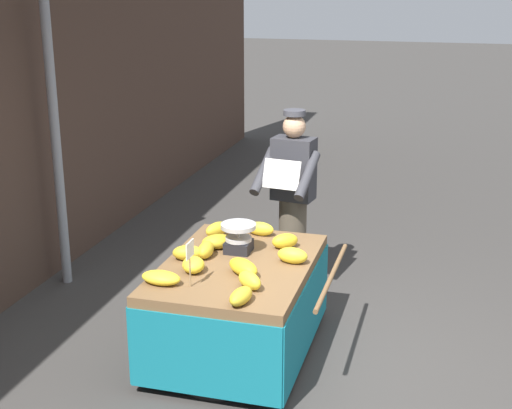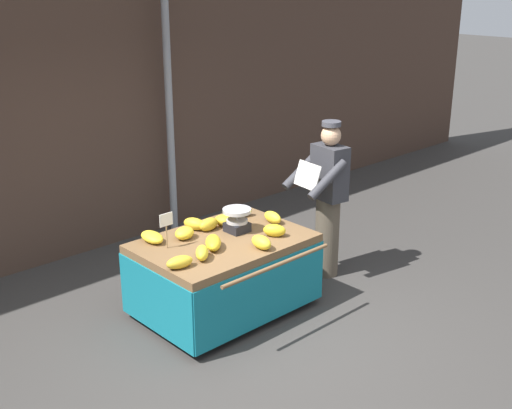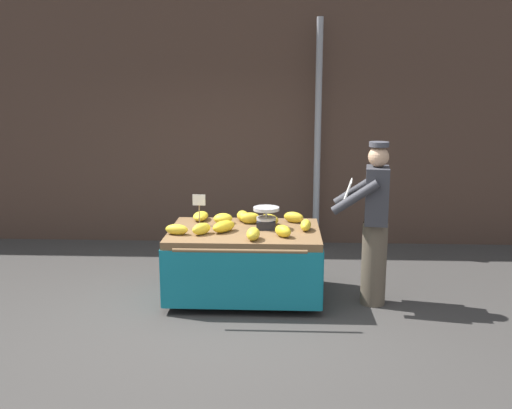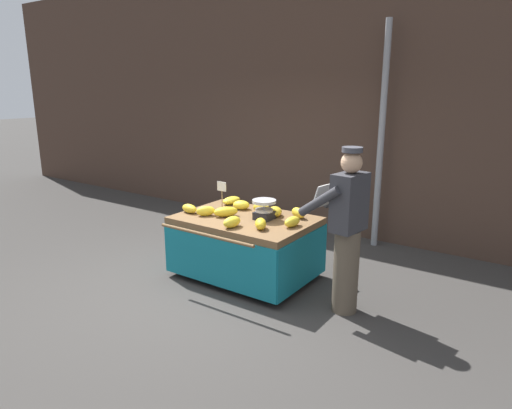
{
  "view_description": "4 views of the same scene",
  "coord_description": "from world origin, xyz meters",
  "px_view_note": "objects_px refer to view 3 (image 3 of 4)",
  "views": [
    {
      "loc": [
        -4.66,
        -0.77,
        2.85
      ],
      "look_at": [
        0.62,
        0.7,
        1.12
      ],
      "focal_mm": 50.75,
      "sensor_mm": 36.0,
      "label": 1
    },
    {
      "loc": [
        -3.43,
        -3.64,
        3.14
      ],
      "look_at": [
        0.76,
        0.83,
        0.97
      ],
      "focal_mm": 45.86,
      "sensor_mm": 36.0,
      "label": 2
    },
    {
      "loc": [
        0.65,
        -5.2,
        2.29
      ],
      "look_at": [
        0.38,
        0.81,
        1.02
      ],
      "focal_mm": 40.49,
      "sensor_mm": 36.0,
      "label": 3
    },
    {
      "loc": [
        3.34,
        -3.45,
        2.28
      ],
      "look_at": [
        0.47,
        0.67,
        0.97
      ],
      "focal_mm": 31.87,
      "sensor_mm": 36.0,
      "label": 4
    }
  ],
  "objects_px": {
    "banana_bunch_6": "(243,216)",
    "banana_bunch_8": "(201,216)",
    "banana_bunch_3": "(306,225)",
    "banana_bunch_10": "(177,229)",
    "street_pole": "(318,136)",
    "weighing_scale": "(266,218)",
    "banana_bunch_9": "(253,234)",
    "price_sign": "(199,203)",
    "banana_bunch_7": "(294,217)",
    "banana_bunch_1": "(250,218)",
    "banana_bunch_4": "(201,229)",
    "banana_bunch_2": "(283,231)",
    "banana_bunch_5": "(269,219)",
    "banana_cart": "(245,248)",
    "banana_bunch_11": "(224,226)",
    "banana_bunch_0": "(223,218)",
    "vendor_person": "(374,223)"
  },
  "relations": [
    {
      "from": "vendor_person",
      "to": "banana_bunch_4",
      "type": "bearing_deg",
      "value": -176.88
    },
    {
      "from": "banana_bunch_8",
      "to": "vendor_person",
      "type": "bearing_deg",
      "value": -15.86
    },
    {
      "from": "banana_bunch_10",
      "to": "banana_bunch_11",
      "type": "height_order",
      "value": "banana_bunch_11"
    },
    {
      "from": "banana_bunch_6",
      "to": "banana_bunch_8",
      "type": "distance_m",
      "value": 0.48
    },
    {
      "from": "banana_bunch_0",
      "to": "banana_bunch_2",
      "type": "xyz_separation_m",
      "value": [
        0.67,
        -0.54,
        0.0
      ]
    },
    {
      "from": "banana_bunch_7",
      "to": "banana_bunch_9",
      "type": "height_order",
      "value": "banana_bunch_9"
    },
    {
      "from": "banana_bunch_7",
      "to": "banana_bunch_3",
      "type": "bearing_deg",
      "value": -70.79
    },
    {
      "from": "banana_bunch_3",
      "to": "banana_bunch_5",
      "type": "distance_m",
      "value": 0.46
    },
    {
      "from": "banana_bunch_7",
      "to": "banana_bunch_4",
      "type": "bearing_deg",
      "value": -149.63
    },
    {
      "from": "banana_bunch_8",
      "to": "banana_bunch_9",
      "type": "distance_m",
      "value": 1.04
    },
    {
      "from": "banana_bunch_2",
      "to": "banana_bunch_9",
      "type": "relative_size",
      "value": 0.92
    },
    {
      "from": "banana_bunch_9",
      "to": "banana_bunch_10",
      "type": "relative_size",
      "value": 0.98
    },
    {
      "from": "banana_bunch_7",
      "to": "banana_bunch_11",
      "type": "height_order",
      "value": "banana_bunch_7"
    },
    {
      "from": "banana_cart",
      "to": "banana_bunch_9",
      "type": "height_order",
      "value": "banana_bunch_9"
    },
    {
      "from": "banana_bunch_0",
      "to": "banana_bunch_8",
      "type": "height_order",
      "value": "banana_bunch_0"
    },
    {
      "from": "banana_bunch_4",
      "to": "banana_bunch_8",
      "type": "bearing_deg",
      "value": 98.62
    },
    {
      "from": "banana_bunch_6",
      "to": "banana_bunch_11",
      "type": "height_order",
      "value": "banana_bunch_11"
    },
    {
      "from": "vendor_person",
      "to": "price_sign",
      "type": "bearing_deg",
      "value": 170.43
    },
    {
      "from": "banana_bunch_6",
      "to": "banana_bunch_8",
      "type": "bearing_deg",
      "value": 177.63
    },
    {
      "from": "banana_cart",
      "to": "banana_bunch_3",
      "type": "xyz_separation_m",
      "value": [
        0.65,
        -0.0,
        0.26
      ]
    },
    {
      "from": "weighing_scale",
      "to": "banana_bunch_11",
      "type": "xyz_separation_m",
      "value": [
        -0.44,
        -0.17,
        -0.06
      ]
    },
    {
      "from": "banana_bunch_7",
      "to": "banana_bunch_10",
      "type": "distance_m",
      "value": 1.34
    },
    {
      "from": "weighing_scale",
      "to": "banana_bunch_3",
      "type": "height_order",
      "value": "weighing_scale"
    },
    {
      "from": "vendor_person",
      "to": "banana_bunch_3",
      "type": "bearing_deg",
      "value": 170.4
    },
    {
      "from": "banana_bunch_0",
      "to": "banana_bunch_10",
      "type": "bearing_deg",
      "value": -130.72
    },
    {
      "from": "banana_bunch_8",
      "to": "banana_bunch_11",
      "type": "xyz_separation_m",
      "value": [
        0.32,
        -0.52,
        0.01
      ]
    },
    {
      "from": "banana_cart",
      "to": "banana_bunch_6",
      "type": "xyz_separation_m",
      "value": [
        -0.04,
        0.39,
        0.27
      ]
    },
    {
      "from": "banana_bunch_7",
      "to": "price_sign",
      "type": "bearing_deg",
      "value": -171.68
    },
    {
      "from": "street_pole",
      "to": "banana_bunch_3",
      "type": "height_order",
      "value": "street_pole"
    },
    {
      "from": "street_pole",
      "to": "weighing_scale",
      "type": "distance_m",
      "value": 2.18
    },
    {
      "from": "street_pole",
      "to": "banana_bunch_8",
      "type": "distance_m",
      "value": 2.27
    },
    {
      "from": "banana_bunch_9",
      "to": "banana_bunch_4",
      "type": "bearing_deg",
      "value": 161.23
    },
    {
      "from": "price_sign",
      "to": "banana_bunch_5",
      "type": "relative_size",
      "value": 1.32
    },
    {
      "from": "banana_bunch_9",
      "to": "banana_bunch_1",
      "type": "bearing_deg",
      "value": 95.66
    },
    {
      "from": "banana_bunch_0",
      "to": "banana_bunch_3",
      "type": "relative_size",
      "value": 0.89
    },
    {
      "from": "banana_bunch_3",
      "to": "banana_bunch_10",
      "type": "height_order",
      "value": "banana_bunch_3"
    },
    {
      "from": "weighing_scale",
      "to": "banana_bunch_11",
      "type": "bearing_deg",
      "value": -159.03
    },
    {
      "from": "banana_bunch_4",
      "to": "weighing_scale",
      "type": "bearing_deg",
      "value": 23.09
    },
    {
      "from": "banana_bunch_2",
      "to": "banana_bunch_5",
      "type": "distance_m",
      "value": 0.54
    },
    {
      "from": "banana_bunch_5",
      "to": "vendor_person",
      "type": "xyz_separation_m",
      "value": [
        1.09,
        -0.37,
        0.06
      ]
    },
    {
      "from": "banana_bunch_8",
      "to": "banana_bunch_9",
      "type": "height_order",
      "value": "banana_bunch_9"
    },
    {
      "from": "weighing_scale",
      "to": "banana_bunch_3",
      "type": "relative_size",
      "value": 1.18
    },
    {
      "from": "banana_bunch_1",
      "to": "banana_bunch_2",
      "type": "relative_size",
      "value": 1.02
    },
    {
      "from": "street_pole",
      "to": "banana_bunch_9",
      "type": "xyz_separation_m",
      "value": [
        -0.77,
        -2.42,
        -0.75
      ]
    },
    {
      "from": "banana_bunch_10",
      "to": "price_sign",
      "type": "bearing_deg",
      "value": 67.45
    },
    {
      "from": "banana_cart",
      "to": "banana_bunch_2",
      "type": "distance_m",
      "value": 0.56
    },
    {
      "from": "weighing_scale",
      "to": "banana_bunch_7",
      "type": "height_order",
      "value": "weighing_scale"
    },
    {
      "from": "banana_bunch_0",
      "to": "banana_bunch_4",
      "type": "distance_m",
      "value": 0.51
    },
    {
      "from": "banana_bunch_0",
      "to": "banana_bunch_8",
      "type": "bearing_deg",
      "value": 151.48
    },
    {
      "from": "banana_bunch_2",
      "to": "vendor_person",
      "type": "distance_m",
      "value": 0.95
    }
  ]
}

